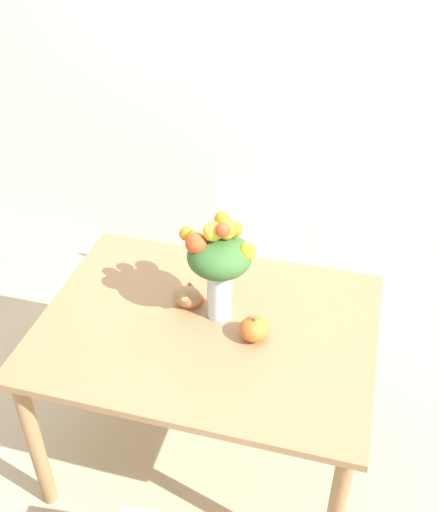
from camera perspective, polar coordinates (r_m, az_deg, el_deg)
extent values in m
plane|color=tan|center=(2.82, -1.03, -17.80)|extent=(12.00, 12.00, 0.00)
cube|color=white|center=(3.19, 6.12, 18.99)|extent=(8.00, 0.06, 2.70)
cube|color=#9E754C|center=(2.27, -1.23, -6.78)|extent=(1.25, 0.93, 0.03)
cylinder|color=#9E754C|center=(2.48, -17.13, -16.74)|extent=(0.06, 0.06, 0.72)
cylinder|color=#9E754C|center=(2.96, -9.55, -4.90)|extent=(0.06, 0.06, 0.72)
cylinder|color=#9E754C|center=(2.77, 12.76, -8.85)|extent=(0.06, 0.06, 0.72)
cylinder|color=silver|center=(2.22, 0.00, -3.35)|extent=(0.09, 0.09, 0.23)
cylinder|color=silver|center=(2.26, 0.00, -4.58)|extent=(0.08, 0.08, 0.10)
cylinder|color=#38662D|center=(2.20, 0.47, -2.79)|extent=(0.01, 0.01, 0.27)
cylinder|color=#38662D|center=(2.22, 0.26, -2.45)|extent=(0.01, 0.01, 0.27)
cylinder|color=#38662D|center=(2.21, -0.30, -2.47)|extent=(0.00, 0.01, 0.27)
cylinder|color=#38662D|center=(2.20, -0.46, -2.82)|extent=(0.00, 0.01, 0.27)
cylinder|color=#38662D|center=(2.19, 0.03, -3.01)|extent=(0.01, 0.01, 0.27)
ellipsoid|color=#38662D|center=(2.12, 0.00, 0.00)|extent=(0.23, 0.23, 0.14)
sphere|color=yellow|center=(2.06, -0.66, 2.37)|extent=(0.07, 0.07, 0.07)
sphere|color=#D64C23|center=(2.02, 0.33, 2.52)|extent=(0.05, 0.05, 0.05)
sphere|color=yellow|center=(2.12, -2.31, 1.43)|extent=(0.07, 0.07, 0.07)
sphere|color=#D64C23|center=(2.08, -2.26, 1.21)|extent=(0.08, 0.08, 0.08)
sphere|color=yellow|center=(2.09, 2.72, 0.43)|extent=(0.06, 0.06, 0.06)
sphere|color=yellow|center=(2.08, 0.67, 2.50)|extent=(0.07, 0.07, 0.07)
sphere|color=orange|center=(2.09, 1.48, 2.55)|extent=(0.06, 0.06, 0.06)
sphere|color=orange|center=(2.19, 0.62, 2.66)|extent=(0.07, 0.07, 0.07)
sphere|color=orange|center=(2.10, 0.24, 3.52)|extent=(0.05, 0.05, 0.05)
sphere|color=yellow|center=(2.06, -0.44, 2.36)|extent=(0.06, 0.06, 0.06)
sphere|color=orange|center=(2.15, -3.16, 2.13)|extent=(0.05, 0.05, 0.05)
ellipsoid|color=orange|center=(2.18, 3.32, -6.96)|extent=(0.11, 0.11, 0.09)
cylinder|color=brown|center=(2.14, 3.36, -6.05)|extent=(0.02, 0.02, 0.02)
ellipsoid|color=#A87A4C|center=(2.31, -3.07, -3.89)|extent=(0.11, 0.08, 0.09)
cone|color=#C64C23|center=(2.33, -2.85, -3.37)|extent=(0.11, 0.11, 0.09)
sphere|color=#A87A4C|center=(2.26, -3.46, -4.03)|extent=(0.04, 0.04, 0.04)
cube|color=white|center=(3.01, 2.50, -1.67)|extent=(0.42, 0.42, 0.02)
cylinder|color=white|center=(3.06, -1.43, -6.39)|extent=(0.04, 0.04, 0.43)
cylinder|color=white|center=(3.00, 4.88, -7.47)|extent=(0.04, 0.04, 0.43)
cylinder|color=white|center=(3.31, 0.17, -2.54)|extent=(0.04, 0.04, 0.43)
cylinder|color=white|center=(3.26, 5.98, -3.46)|extent=(0.04, 0.04, 0.43)
cube|color=white|center=(3.04, 3.44, 3.96)|extent=(0.40, 0.02, 0.43)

